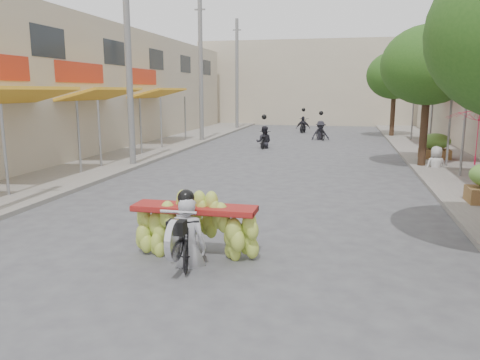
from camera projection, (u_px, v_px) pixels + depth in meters
name	position (u px, v px, depth m)	size (l,w,h in m)	color
ground	(114.00, 346.00, 5.39)	(120.00, 120.00, 0.00)	#535358
sidewalk_left	(129.00, 154.00, 21.24)	(4.00, 60.00, 0.12)	gray
sidewalk_right	(460.00, 164.00, 18.27)	(4.00, 60.00, 0.12)	gray
shophouse_row_left	(12.00, 88.00, 20.77)	(9.77, 40.00, 6.00)	#BBAD94
far_building	(317.00, 83.00, 41.15)	(20.00, 6.00, 7.00)	#BBAD94
utility_pole_mid	(128.00, 59.00, 17.28)	(0.60, 0.24, 8.00)	slate
utility_pole_far	(201.00, 70.00, 25.91)	(0.60, 0.24, 8.00)	slate
utility_pole_back	(237.00, 75.00, 34.53)	(0.60, 0.24, 8.00)	slate
street_tree_mid	(429.00, 65.00, 16.94)	(3.40, 3.40, 5.25)	#3A2719
street_tree_far	(395.00, 75.00, 28.45)	(3.40, 3.40, 5.25)	#3A2719
produce_crate_far	(435.00, 144.00, 19.27)	(1.20, 0.88, 1.16)	brown
banana_motorbike	(191.00, 220.00, 7.95)	(2.20, 1.77, 2.20)	black
pedestrian	(437.00, 146.00, 17.04)	(0.86, 0.65, 1.55)	silver
bg_motorbike_a	(264.00, 133.00, 23.64)	(0.80, 1.50, 1.95)	black
bg_motorbike_b	(321.00, 126.00, 27.57)	(1.18, 1.71, 1.95)	black
bg_motorbike_c	(303.00, 121.00, 32.28)	(0.98, 1.73, 1.95)	black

